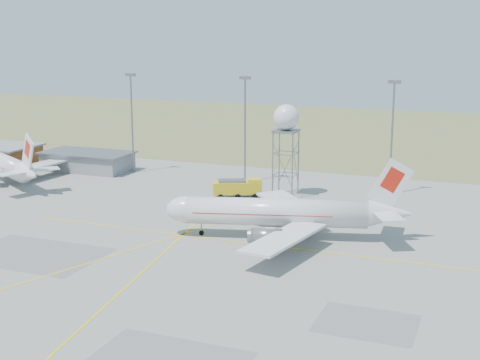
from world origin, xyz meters
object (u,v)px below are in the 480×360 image
at_px(radar_tower, 286,145).
at_px(fire_truck, 239,189).
at_px(airliner_far, 3,164).
at_px(airliner_main, 281,213).

bearing_deg(radar_tower, fire_truck, -147.67).
bearing_deg(airliner_far, radar_tower, -140.13).
height_order(airliner_far, radar_tower, radar_tower).
xyz_separation_m(radar_tower, fire_truck, (-7.18, -4.54, -7.56)).
distance_m(airliner_main, fire_truck, 24.10).
xyz_separation_m(airliner_main, fire_truck, (-14.17, 19.39, -1.99)).
relative_size(airliner_far, radar_tower, 1.86).
distance_m(airliner_main, radar_tower, 25.55).
height_order(airliner_main, radar_tower, radar_tower).
bearing_deg(radar_tower, airliner_far, -170.73).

